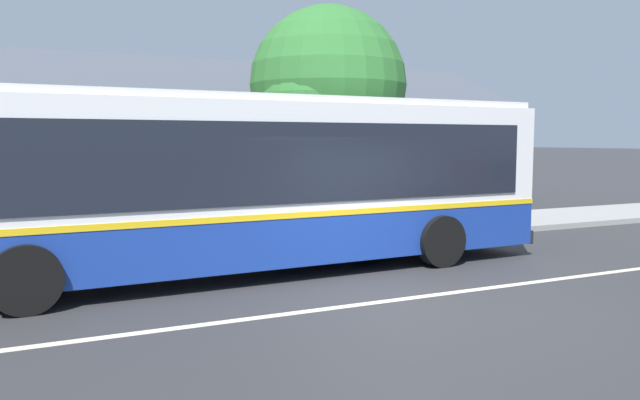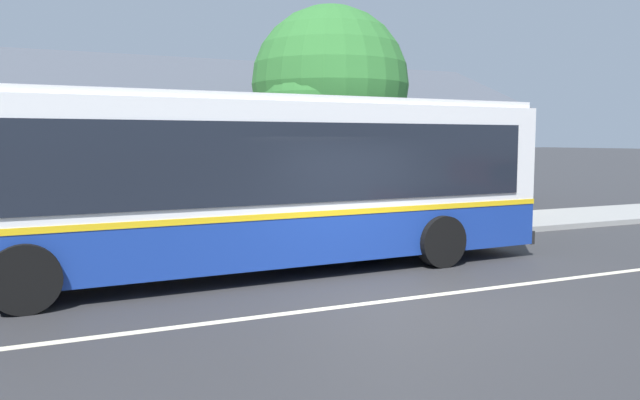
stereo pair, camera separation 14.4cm
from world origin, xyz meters
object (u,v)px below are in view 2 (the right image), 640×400
object	(u,v)px
street_tree_primary	(327,90)
transit_bus	(229,180)
bus_stop_sign	(430,172)
bench_down_street	(89,233)

from	to	relation	value
street_tree_primary	transit_bus	bearing A→B (deg)	-134.18
transit_bus	bus_stop_sign	xyz separation A→B (m)	(5.80, 2.09, -0.08)
bus_stop_sign	street_tree_primary	bearing A→B (deg)	137.73
transit_bus	bench_down_street	world-z (taller)	transit_bus
transit_bus	bench_down_street	distance (m)	3.48
street_tree_primary	bus_stop_sign	world-z (taller)	street_tree_primary
bus_stop_sign	transit_bus	bearing A→B (deg)	-160.16
bench_down_street	street_tree_primary	xyz separation A→B (m)	(6.04, 1.50, 3.17)
transit_bus	street_tree_primary	size ratio (longest dim) A/B	2.12
transit_bus	bench_down_street	bearing A→B (deg)	132.93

